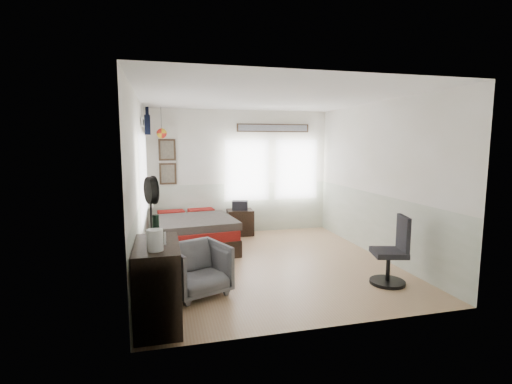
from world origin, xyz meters
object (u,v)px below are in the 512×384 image
Objects in this scene: bed at (194,233)px; armchair at (198,269)px; dresser at (158,283)px; task_chair at (392,256)px; nightstand at (240,222)px.

armchair is at bearing -99.76° from bed.
task_chair is at bearing 6.49° from dresser.
task_chair is at bearing -28.44° from armchair.
nightstand is at bearing 29.66° from bed.
dresser is (-0.62, -2.91, 0.16)m from bed.
armchair is 1.34× the size of nightstand.
dresser is 3.22m from task_chair.
dresser is 1.02× the size of task_chair.
bed is 2.06× the size of task_chair.
task_chair is (2.70, -0.33, 0.06)m from armchair.
dresser reaches higher than nightstand.
dresser is at bearing -147.28° from armchair.
dresser is 1.81× the size of nightstand.
nightstand is at bearing 129.62° from task_chair.
dresser is at bearing -108.58° from bed.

